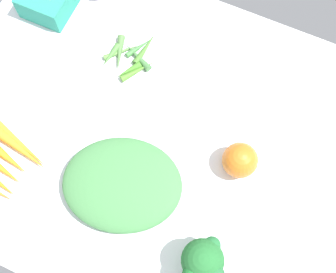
{
  "coord_description": "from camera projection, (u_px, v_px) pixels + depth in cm",
  "views": [
    {
      "loc": [
        12.76,
        -28.49,
        94.98
      ],
      "look_at": [
        0.0,
        0.0,
        4.0
      ],
      "focal_mm": 47.78,
      "sensor_mm": 36.0,
      "label": 1
    }
  ],
  "objects": [
    {
      "name": "leafy_greens_clump",
      "position": [
        122.0,
        184.0,
        0.92
      ],
      "size": [
        29.86,
        26.82,
        5.05
      ],
      "primitive_type": "ellipsoid",
      "rotation": [
        0.0,
        0.0,
        0.3
      ],
      "color": "#448348",
      "rests_on": "tablecloth"
    },
    {
      "name": "carrot_bunch",
      "position": [
        2.0,
        162.0,
        0.95
      ],
      "size": [
        19.66,
        15.8,
        2.99
      ],
      "color": "orange",
      "rests_on": "tablecloth"
    },
    {
      "name": "okra_pile",
      "position": [
        130.0,
        57.0,
        1.04
      ],
      "size": [
        12.44,
        14.46,
        1.86
      ],
      "color": "#4E7A3F",
      "rests_on": "tablecloth"
    },
    {
      "name": "tablecloth",
      "position": [
        168.0,
        141.0,
        0.99
      ],
      "size": [
        104.0,
        76.0,
        2.0
      ],
      "primitive_type": "cube",
      "color": "white",
      "rests_on": "ground"
    },
    {
      "name": "heirloom_tomato_orange",
      "position": [
        240.0,
        160.0,
        0.93
      ],
      "size": [
        7.53,
        7.53,
        7.53
      ],
      "primitive_type": "sphere",
      "color": "orange",
      "rests_on": "tablecloth"
    },
    {
      "name": "broccoli_head",
      "position": [
        203.0,
        263.0,
        0.83
      ],
      "size": [
        8.89,
        10.24,
        10.89
      ],
      "color": "#9ABB89",
      "rests_on": "tablecloth"
    }
  ]
}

